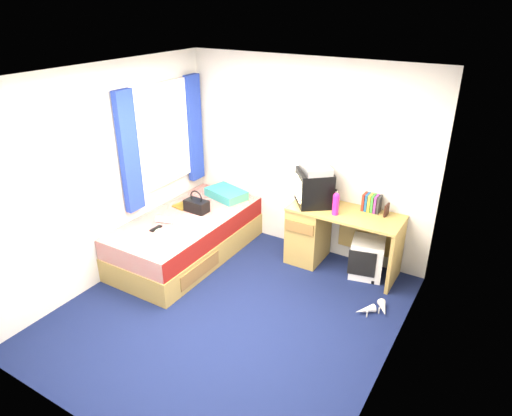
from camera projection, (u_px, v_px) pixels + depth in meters
The scene contains 20 objects.
ground at pixel (229, 313), 4.76m from camera, with size 3.40×3.40×0.00m, color #0C1438.
room_shell at pixel (225, 184), 4.14m from camera, with size 3.40×3.40×3.40m.
bed at pixel (187, 236), 5.70m from camera, with size 1.01×2.00×0.54m.
pillow at pixel (226, 194), 6.09m from camera, with size 0.53×0.34×0.12m, color #1A59AF.
desk at pixel (322, 232), 5.51m from camera, with size 1.30×0.55×0.75m.
storage_cube at pixel (367, 258), 5.32m from camera, with size 0.36×0.36×0.46m, color white.
crt_tv at pixel (314, 188), 5.35m from camera, with size 0.55×0.56×0.41m.
vcr at pixel (316, 168), 5.24m from camera, with size 0.41×0.30×0.08m, color #B6B6B9.
book_row at pixel (372, 203), 5.21m from camera, with size 0.20×0.13×0.20m.
picture_frame at pixel (387, 210), 5.11m from camera, with size 0.02×0.12×0.14m, color black.
pink_water_bottle at pixel (336, 205), 5.12m from camera, with size 0.07×0.07×0.23m, color #DA1E86.
aerosol_can at pixel (335, 198), 5.35m from camera, with size 0.05×0.05×0.18m, color white.
handbag at pixel (197, 205), 5.70m from camera, with size 0.31×0.18×0.28m.
towel at pixel (191, 223), 5.32m from camera, with size 0.28×0.24×0.09m, color white.
magazine at pixel (185, 205), 5.89m from camera, with size 0.21×0.28×0.01m, color gold.
water_bottle at pixel (164, 220), 5.43m from camera, with size 0.07×0.07×0.20m, color white.
colour_swatch_fan at pixel (158, 233), 5.20m from camera, with size 0.22×0.06×0.01m, color yellow.
remote_control at pixel (156, 228), 5.29m from camera, with size 0.05×0.16×0.02m, color black.
window_assembly at pixel (163, 138), 5.58m from camera, with size 0.11×1.42×1.40m.
white_heels at pixel (374, 309), 4.74m from camera, with size 0.35×0.36×0.09m.
Camera 1 is at (2.23, -3.15, 3.00)m, focal length 32.00 mm.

